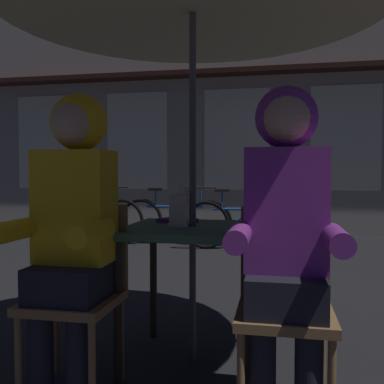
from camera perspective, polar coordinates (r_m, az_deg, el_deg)
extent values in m
plane|color=#232326|center=(2.53, 0.08, -21.41)|extent=(60.00, 60.00, 0.00)
cube|color=#42664C|center=(2.33, 0.09, -4.97)|extent=(0.72, 0.72, 0.04)
cylinder|color=#2D2319|center=(2.21, -9.75, -15.31)|extent=(0.04, 0.04, 0.70)
cylinder|color=#2D2319|center=(2.08, 7.15, -16.43)|extent=(0.04, 0.04, 0.70)
cylinder|color=#2D2319|center=(2.77, -5.10, -11.59)|extent=(0.04, 0.04, 0.70)
cylinder|color=#2D2319|center=(2.67, 8.08, -12.14)|extent=(0.04, 0.04, 0.70)
cylinder|color=#4C4C51|center=(2.32, 0.09, 4.96)|extent=(0.04, 0.04, 2.25)
cube|color=white|center=(2.34, -1.71, -4.30)|extent=(0.11, 0.11, 0.02)
cube|color=white|center=(2.34, -1.71, -2.16)|extent=(0.09, 0.09, 0.16)
pyramid|color=white|center=(2.33, -1.71, 0.48)|extent=(0.11, 0.11, 0.06)
cube|color=olive|center=(2.13, -15.45, -13.78)|extent=(0.40, 0.40, 0.04)
cylinder|color=olive|center=(2.00, -13.01, -21.78)|extent=(0.03, 0.03, 0.41)
cylinder|color=olive|center=(2.15, -21.86, -20.11)|extent=(0.03, 0.03, 0.41)
cylinder|color=olive|center=(2.29, -9.35, -18.53)|extent=(0.03, 0.03, 0.41)
cylinder|color=olive|center=(2.42, -17.27, -17.41)|extent=(0.03, 0.03, 0.41)
cube|color=olive|center=(2.25, -13.39, -6.93)|extent=(0.40, 0.03, 0.42)
cube|color=olive|center=(1.93, 12.14, -15.55)|extent=(0.40, 0.40, 0.04)
cylinder|color=olive|center=(1.86, 6.44, -23.71)|extent=(0.03, 0.03, 0.41)
cylinder|color=olive|center=(2.17, 16.76, -19.79)|extent=(0.03, 0.03, 0.41)
cylinder|color=olive|center=(2.17, 7.21, -19.77)|extent=(0.03, 0.03, 0.41)
cube|color=olive|center=(2.05, 12.10, -7.82)|extent=(0.40, 0.03, 0.42)
cylinder|color=black|center=(2.06, -14.65, -20.45)|extent=(0.11, 0.11, 0.45)
cylinder|color=black|center=(2.14, -19.27, -19.62)|extent=(0.11, 0.11, 0.45)
cube|color=black|center=(2.11, -15.48, -11.17)|extent=(0.32, 0.36, 0.16)
cube|color=yellow|center=(2.09, -15.09, -1.84)|extent=(0.34, 0.22, 0.52)
cylinder|color=yellow|center=(1.83, -13.03, -5.27)|extent=(0.09, 0.30, 0.09)
cylinder|color=yellow|center=(2.00, -22.52, -4.73)|extent=(0.09, 0.30, 0.09)
sphere|color=tan|center=(2.10, -15.21, 8.70)|extent=(0.21, 0.21, 0.21)
sphere|color=yellow|center=(2.15, -14.61, 8.84)|extent=(0.27, 0.27, 0.27)
cylinder|color=black|center=(1.89, 15.11, -22.66)|extent=(0.11, 0.11, 0.45)
cylinder|color=black|center=(1.88, 9.19, -22.65)|extent=(0.11, 0.11, 0.45)
cube|color=black|center=(1.90, 12.16, -12.68)|extent=(0.32, 0.36, 0.16)
cube|color=purple|center=(1.88, 12.23, -2.29)|extent=(0.34, 0.22, 0.52)
cylinder|color=purple|center=(1.68, 18.53, -5.99)|extent=(0.09, 0.30, 0.09)
cylinder|color=purple|center=(1.68, 6.16, -5.91)|extent=(0.09, 0.30, 0.09)
sphere|color=tan|center=(1.89, 12.34, 9.44)|extent=(0.21, 0.21, 0.21)
sphere|color=purple|center=(1.94, 12.31, 9.56)|extent=(0.27, 0.27, 0.27)
cube|color=#9E9389|center=(7.98, 6.14, 17.51)|extent=(10.00, 0.60, 6.20)
cube|color=#EAE5C6|center=(8.49, -18.66, 6.20)|extent=(1.10, 0.02, 1.70)
cube|color=#EAE5C6|center=(7.77, -7.24, 6.67)|extent=(1.10, 0.02, 1.70)
cube|color=#EAE5C6|center=(7.42, 5.88, 6.88)|extent=(1.10, 0.02, 1.70)
cube|color=#EAE5C6|center=(7.46, 19.56, 6.73)|extent=(1.10, 0.02, 1.70)
cube|color=#331914|center=(7.44, 5.82, 15.44)|extent=(9.00, 0.36, 0.08)
torus|color=black|center=(6.40, -9.15, -3.81)|extent=(0.66, 0.08, 0.66)
torus|color=black|center=(6.86, -17.05, -3.47)|extent=(0.66, 0.08, 0.66)
cylinder|color=#B78419|center=(6.60, -13.26, -1.79)|extent=(0.84, 0.07, 0.04)
cylinder|color=#B78419|center=(6.67, -14.18, -3.32)|extent=(0.61, 0.06, 0.44)
cylinder|color=#B78419|center=(6.72, -15.44, -0.71)|extent=(0.02, 0.02, 0.24)
cube|color=black|center=(6.72, -15.45, 0.39)|extent=(0.20, 0.09, 0.04)
cylinder|color=#B78419|center=(6.42, -10.18, -0.63)|extent=(0.02, 0.02, 0.28)
cylinder|color=black|center=(6.42, -10.19, 0.62)|extent=(0.44, 0.04, 0.02)
torus|color=black|center=(6.16, 2.29, -4.03)|extent=(0.66, 0.07, 0.66)
torus|color=black|center=(6.42, -6.72, -3.78)|extent=(0.66, 0.07, 0.66)
cylinder|color=#1E4C93|center=(6.25, -2.31, -1.96)|extent=(0.84, 0.06, 0.04)
cylinder|color=#1E4C93|center=(6.30, -3.39, -3.59)|extent=(0.61, 0.05, 0.44)
cylinder|color=#1E4C93|center=(6.32, -4.82, -0.83)|extent=(0.02, 0.02, 0.24)
cube|color=black|center=(6.31, -4.82, 0.35)|extent=(0.20, 0.09, 0.04)
cylinder|color=#1E4C93|center=(6.15, 1.18, -0.72)|extent=(0.02, 0.02, 0.28)
cylinder|color=black|center=(6.15, 1.18, 0.58)|extent=(0.44, 0.04, 0.02)
torus|color=black|center=(6.00, 11.61, -4.25)|extent=(0.66, 0.16, 0.66)
torus|color=black|center=(5.90, 1.79, -4.32)|extent=(0.66, 0.16, 0.66)
cylinder|color=#1E4C93|center=(5.90, 6.75, -2.23)|extent=(0.83, 0.18, 0.04)
cylinder|color=#1E4C93|center=(5.91, 5.56, -3.99)|extent=(0.60, 0.14, 0.44)
cylinder|color=#1E4C93|center=(5.87, 3.99, -1.07)|extent=(0.02, 0.02, 0.24)
cube|color=black|center=(5.87, 3.99, 0.19)|extent=(0.21, 0.11, 0.04)
cylinder|color=#1E4C93|center=(5.94, 10.48, -0.87)|extent=(0.02, 0.02, 0.28)
cylinder|color=black|center=(5.94, 10.49, 0.48)|extent=(0.44, 0.10, 0.02)
cube|color=#661E7A|center=(2.50, -1.92, -3.78)|extent=(0.24, 0.21, 0.02)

